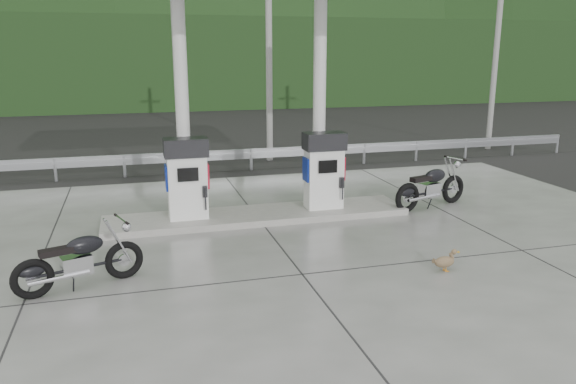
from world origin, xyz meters
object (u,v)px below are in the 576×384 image
object	(u,v)px
gas_pump_left	(187,179)
motorcycle_right	(431,187)
motorcycle_left	(80,261)
duck	(444,262)
gas_pump_right	(324,171)

from	to	relation	value
gas_pump_left	motorcycle_right	distance (m)	5.98
gas_pump_left	motorcycle_left	world-z (taller)	gas_pump_left
motorcycle_left	duck	world-z (taller)	motorcycle_left
gas_pump_left	motorcycle_left	xyz separation A→B (m)	(-2.07, -3.05, -0.58)
gas_pump_left	motorcycle_right	xyz separation A→B (m)	(5.96, -0.19, -0.53)
motorcycle_left	motorcycle_right	bearing A→B (deg)	0.71
gas_pump_right	gas_pump_left	bearing A→B (deg)	180.00
gas_pump_right	motorcycle_right	world-z (taller)	gas_pump_right
motorcycle_right	motorcycle_left	bearing A→B (deg)	-177.45
motorcycle_left	duck	distance (m)	6.22
gas_pump_right	motorcycle_left	xyz separation A→B (m)	(-5.27, -3.05, -0.58)
motorcycle_right	duck	bearing A→B (deg)	-133.31
gas_pump_right	motorcycle_right	distance (m)	2.81
gas_pump_left	gas_pump_right	size ratio (longest dim) A/B	1.00
gas_pump_right	motorcycle_right	size ratio (longest dim) A/B	0.83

